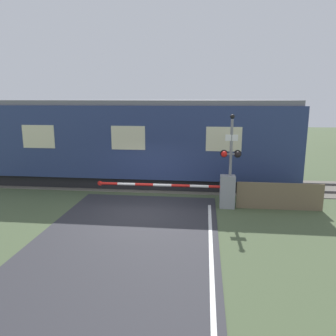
# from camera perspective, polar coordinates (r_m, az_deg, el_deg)

# --- Properties ---
(ground_plane) EXTENTS (80.00, 80.00, 0.00)m
(ground_plane) POSITION_cam_1_polar(r_m,az_deg,el_deg) (13.15, -4.53, -7.50)
(ground_plane) COLOR #475638
(track_bed) EXTENTS (36.00, 3.20, 0.13)m
(track_bed) POSITION_cam_1_polar(r_m,az_deg,el_deg) (17.02, -1.91, -2.79)
(track_bed) COLOR #666056
(track_bed) RESTS_ON ground_plane
(train) EXTENTS (15.97, 2.87, 4.29)m
(train) POSITION_cam_1_polar(r_m,az_deg,el_deg) (16.79, -5.80, 4.50)
(train) COLOR black
(train) RESTS_ON ground_plane
(crossing_barrier) EXTENTS (5.72, 0.44, 1.35)m
(crossing_barrier) POSITION_cam_1_polar(r_m,az_deg,el_deg) (13.50, 8.54, -3.92)
(crossing_barrier) COLOR gray
(crossing_barrier) RESTS_ON ground_plane
(signal_post) EXTENTS (0.83, 0.26, 3.79)m
(signal_post) POSITION_cam_1_polar(r_m,az_deg,el_deg) (13.21, 10.88, 2.03)
(signal_post) COLOR gray
(signal_post) RESTS_ON ground_plane
(roadside_fence) EXTENTS (3.39, 0.06, 1.10)m
(roadside_fence) POSITION_cam_1_polar(r_m,az_deg,el_deg) (13.87, 18.83, -4.68)
(roadside_fence) COLOR #726047
(roadside_fence) RESTS_ON ground_plane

